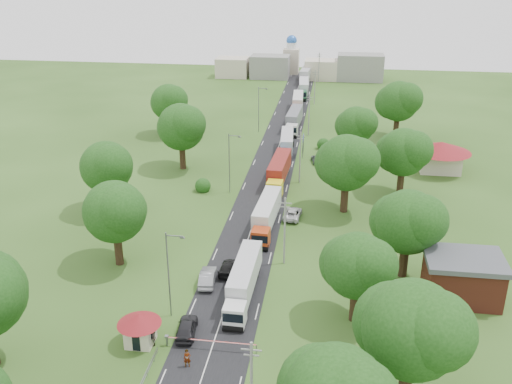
% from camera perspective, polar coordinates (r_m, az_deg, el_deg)
% --- Properties ---
extents(ground, '(260.00, 260.00, 0.00)m').
position_cam_1_polar(ground, '(79.36, -0.68, -4.37)').
color(ground, '#294617').
rests_on(ground, ground).
extents(road, '(8.00, 200.00, 0.04)m').
position_cam_1_polar(road, '(97.44, 1.08, 0.92)').
color(road, black).
rests_on(road, ground).
extents(boom_barrier, '(9.22, 0.35, 1.18)m').
position_cam_1_polar(boom_barrier, '(58.27, -5.86, -14.58)').
color(boom_barrier, slate).
rests_on(boom_barrier, ground).
extents(guard_booth, '(4.40, 4.40, 3.45)m').
position_cam_1_polar(guard_booth, '(59.02, -11.57, -12.91)').
color(guard_booth, beige).
rests_on(guard_booth, ground).
extents(info_sign, '(0.12, 3.10, 4.10)m').
position_cam_1_polar(info_sign, '(110.11, 4.74, 5.09)').
color(info_sign, slate).
rests_on(info_sign, ground).
extents(pole_1, '(1.60, 0.24, 9.00)m').
position_cam_1_polar(pole_1, '(70.46, 2.88, -3.81)').
color(pole_1, gray).
rests_on(pole_1, ground).
extents(pole_2, '(1.60, 0.24, 9.00)m').
position_cam_1_polar(pole_2, '(96.29, 4.43, 3.56)').
color(pole_2, gray).
rests_on(pole_2, ground).
extents(pole_3, '(1.60, 0.24, 9.00)m').
position_cam_1_polar(pole_3, '(123.07, 5.32, 7.76)').
color(pole_3, gray).
rests_on(pole_3, ground).
extents(pole_4, '(1.60, 0.24, 9.00)m').
position_cam_1_polar(pole_4, '(150.30, 5.90, 10.46)').
color(pole_4, gray).
rests_on(pole_4, ground).
extents(pole_5, '(1.60, 0.24, 9.00)m').
position_cam_1_polar(pole_5, '(177.76, 6.31, 12.32)').
color(pole_5, gray).
rests_on(pole_5, ground).
extents(lamp_0, '(2.03, 0.22, 10.00)m').
position_cam_1_polar(lamp_0, '(60.63, -8.63, -7.82)').
color(lamp_0, slate).
rests_on(lamp_0, ground).
extents(lamp_1, '(2.03, 0.22, 10.00)m').
position_cam_1_polar(lamp_1, '(91.62, -2.60, 3.17)').
color(lamp_1, slate).
rests_on(lamp_1, ground).
extents(lamp_2, '(2.03, 0.22, 10.00)m').
position_cam_1_polar(lamp_2, '(124.75, 0.33, 8.48)').
color(lamp_2, slate).
rests_on(lamp_2, ground).
extents(tree_1, '(9.60, 9.60, 12.05)m').
position_cam_1_polar(tree_1, '(49.50, 15.30, -12.97)').
color(tree_1, '#382616').
rests_on(tree_1, ground).
extents(tree_2, '(8.00, 8.00, 10.10)m').
position_cam_1_polar(tree_2, '(59.86, 10.12, -7.20)').
color(tree_2, '#382616').
rests_on(tree_2, ground).
extents(tree_3, '(8.80, 8.80, 11.07)m').
position_cam_1_polar(tree_3, '(69.03, 14.93, -2.85)').
color(tree_3, '#382616').
rests_on(tree_3, ground).
extents(tree_4, '(9.60, 9.60, 12.05)m').
position_cam_1_polar(tree_4, '(84.91, 9.05, 2.95)').
color(tree_4, '#382616').
rests_on(tree_4, ground).
extents(tree_5, '(8.80, 8.80, 11.07)m').
position_cam_1_polar(tree_5, '(93.32, 14.53, 3.91)').
color(tree_5, '#382616').
rests_on(tree_5, ground).
extents(tree_6, '(8.00, 8.00, 10.10)m').
position_cam_1_polar(tree_6, '(109.17, 9.98, 6.64)').
color(tree_6, '#382616').
rests_on(tree_6, ground).
extents(tree_7, '(9.60, 9.60, 12.05)m').
position_cam_1_polar(tree_7, '(124.04, 14.06, 8.82)').
color(tree_7, '#382616').
rests_on(tree_7, ground).
extents(tree_10, '(8.80, 8.80, 11.07)m').
position_cam_1_polar(tree_10, '(71.41, -13.92, -1.87)').
color(tree_10, '#382616').
rests_on(tree_10, ground).
extents(tree_11, '(8.80, 8.80, 11.07)m').
position_cam_1_polar(tree_11, '(86.81, -14.71, 2.48)').
color(tree_11, '#382616').
rests_on(tree_11, ground).
extents(tree_12, '(9.60, 9.60, 12.05)m').
position_cam_1_polar(tree_12, '(102.70, -7.49, 6.50)').
color(tree_12, '#382616').
rests_on(tree_12, ground).
extents(tree_13, '(8.80, 8.80, 11.07)m').
position_cam_1_polar(tree_13, '(123.59, -8.69, 8.88)').
color(tree_13, '#382616').
rests_on(tree_13, ground).
extents(house_brick, '(8.60, 6.60, 5.20)m').
position_cam_1_polar(house_brick, '(68.54, 19.94, -8.02)').
color(house_brick, maroon).
rests_on(house_brick, ground).
extents(house_cream, '(10.08, 10.08, 5.80)m').
position_cam_1_polar(house_cream, '(106.76, 18.01, 3.83)').
color(house_cream, beige).
rests_on(house_cream, ground).
extents(distant_town, '(52.00, 8.00, 8.00)m').
position_cam_1_polar(distant_town, '(183.10, 4.81, 12.30)').
color(distant_town, gray).
rests_on(distant_town, ground).
extents(church, '(5.00, 5.00, 12.30)m').
position_cam_1_polar(church, '(190.95, 3.54, 13.34)').
color(church, beige).
rests_on(church, ground).
extents(truck_0, '(2.53, 13.75, 3.81)m').
position_cam_1_polar(truck_0, '(65.15, -1.25, -8.83)').
color(truck_0, white).
rests_on(truck_0, ground).
extents(truck_1, '(3.03, 14.01, 3.87)m').
position_cam_1_polar(truck_1, '(80.61, 1.02, -2.30)').
color(truck_1, '#B33814').
rests_on(truck_1, ground).
extents(truck_2, '(3.11, 14.86, 4.11)m').
position_cam_1_polar(truck_2, '(96.51, 2.29, 2.07)').
color(truck_2, yellow).
rests_on(truck_2, ground).
extents(truck_3, '(3.01, 13.56, 3.74)m').
position_cam_1_polar(truck_3, '(111.73, 3.07, 4.85)').
color(truck_3, '#195197').
rests_on(truck_3, ground).
extents(truck_4, '(3.09, 14.70, 4.06)m').
position_cam_1_polar(truck_4, '(128.12, 3.82, 7.24)').
color(truck_4, silver).
rests_on(truck_4, ground).
extents(truck_5, '(2.95, 14.15, 3.91)m').
position_cam_1_polar(truck_5, '(143.58, 4.18, 8.88)').
color(truck_5, '#B32E1B').
rests_on(truck_5, ground).
extents(truck_6, '(3.20, 14.59, 4.03)m').
position_cam_1_polar(truck_6, '(160.24, 4.77, 10.33)').
color(truck_6, '#25623D').
rests_on(truck_6, ground).
extents(truck_7, '(3.41, 15.24, 4.21)m').
position_cam_1_polar(truck_7, '(177.83, 5.01, 11.57)').
color(truck_7, '#A8A8A8').
rests_on(truck_7, ground).
extents(car_lane_front, '(2.37, 4.88, 1.61)m').
position_cam_1_polar(car_lane_front, '(60.27, -6.95, -13.32)').
color(car_lane_front, black).
rests_on(car_lane_front, ground).
extents(car_lane_mid, '(2.22, 5.13, 1.64)m').
position_cam_1_polar(car_lane_mid, '(68.30, -4.85, -8.49)').
color(car_lane_mid, gray).
rests_on(car_lane_mid, ground).
extents(car_lane_rear, '(2.06, 4.70, 1.34)m').
position_cam_1_polar(car_lane_rear, '(70.35, -2.79, -7.57)').
color(car_lane_rear, black).
rests_on(car_lane_rear, ground).
extents(car_verge_near, '(2.72, 5.22, 1.41)m').
position_cam_1_polar(car_verge_near, '(84.38, 3.68, -2.17)').
color(car_verge_near, silver).
rests_on(car_verge_near, ground).
extents(car_verge_far, '(2.45, 4.34, 1.39)m').
position_cam_1_polar(car_verge_far, '(107.56, 6.08, 3.31)').
color(car_verge_far, slate).
rests_on(car_verge_far, ground).
extents(pedestrian_near, '(0.77, 0.58, 1.88)m').
position_cam_1_polar(pedestrian_near, '(56.17, -6.90, -16.21)').
color(pedestrian_near, gray).
rests_on(pedestrian_near, ground).
extents(pedestrian_booth, '(0.96, 1.06, 1.77)m').
position_cam_1_polar(pedestrian_booth, '(59.23, -10.32, -14.18)').
color(pedestrian_booth, gray).
rests_on(pedestrian_booth, ground).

